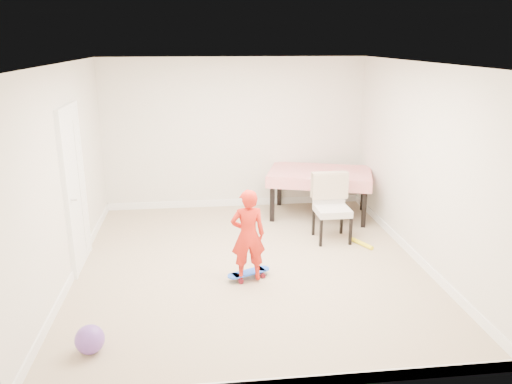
{
  "coord_description": "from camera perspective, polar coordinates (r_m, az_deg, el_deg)",
  "views": [
    {
      "loc": [
        -0.64,
        -6.02,
        2.87
      ],
      "look_at": [
        0.1,
        0.2,
        0.95
      ],
      "focal_mm": 35.0,
      "sensor_mm": 36.0,
      "label": 1
    }
  ],
  "objects": [
    {
      "name": "door",
      "position": [
        6.77,
        -20.01,
        0.17
      ],
      "size": [
        0.11,
        0.94,
        2.11
      ],
      "primitive_type": "cube",
      "color": "white",
      "rests_on": "ground"
    },
    {
      "name": "baseboard_front",
      "position": [
        4.56,
        2.93,
        -21.05
      ],
      "size": [
        4.5,
        0.02,
        0.12
      ],
      "primitive_type": "cube",
      "color": "white",
      "rests_on": "ground"
    },
    {
      "name": "wall_front",
      "position": [
        3.93,
        3.18,
        -6.57
      ],
      "size": [
        4.5,
        0.04,
        2.6
      ],
      "primitive_type": "cube",
      "color": "beige",
      "rests_on": "ground"
    },
    {
      "name": "baseboard_right",
      "position": [
        7.24,
        17.38,
        -6.62
      ],
      "size": [
        0.02,
        5.0,
        0.12
      ],
      "primitive_type": "cube",
      "color": "white",
      "rests_on": "ground"
    },
    {
      "name": "wall_back",
      "position": [
        8.67,
        -2.45,
        6.59
      ],
      "size": [
        4.5,
        0.04,
        2.6
      ],
      "primitive_type": "cube",
      "color": "beige",
      "rests_on": "ground"
    },
    {
      "name": "dining_chair",
      "position": [
        7.41,
        8.73,
        -1.85
      ],
      "size": [
        0.55,
        0.63,
        0.99
      ],
      "primitive_type": null,
      "rotation": [
        0.0,
        0.0,
        0.02
      ],
      "color": "beige",
      "rests_on": "ground"
    },
    {
      "name": "wall_left",
      "position": [
        6.42,
        -20.89,
        1.75
      ],
      "size": [
        0.04,
        5.0,
        2.6
      ],
      "primitive_type": "cube",
      "color": "beige",
      "rests_on": "ground"
    },
    {
      "name": "baseboard_back",
      "position": [
        8.99,
        -2.35,
        -1.2
      ],
      "size": [
        4.5,
        0.02,
        0.12
      ],
      "primitive_type": "cube",
      "color": "white",
      "rests_on": "ground"
    },
    {
      "name": "ground",
      "position": [
        6.7,
        -0.65,
        -8.32
      ],
      "size": [
        5.0,
        5.0,
        0.0
      ],
      "primitive_type": "plane",
      "color": "tan",
      "rests_on": "ground"
    },
    {
      "name": "ceiling",
      "position": [
        6.06,
        -0.74,
        14.29
      ],
      "size": [
        4.5,
        5.0,
        0.04
      ],
      "primitive_type": "cube",
      "color": "white",
      "rests_on": "wall_back"
    },
    {
      "name": "dining_table",
      "position": [
        8.46,
        7.25,
        -0.14
      ],
      "size": [
        1.9,
        1.49,
        0.78
      ],
      "primitive_type": null,
      "rotation": [
        0.0,
        0.0,
        -0.3
      ],
      "color": "red",
      "rests_on": "ground"
    },
    {
      "name": "baseboard_left",
      "position": [
        6.84,
        -19.88,
        -8.33
      ],
      "size": [
        0.02,
        5.0,
        0.12
      ],
      "primitive_type": "cube",
      "color": "white",
      "rests_on": "ground"
    },
    {
      "name": "wall_right",
      "position": [
        6.85,
        18.21,
        2.93
      ],
      "size": [
        0.04,
        5.0,
        2.6
      ],
      "primitive_type": "cube",
      "color": "beige",
      "rests_on": "ground"
    },
    {
      "name": "child",
      "position": [
        6.04,
        -0.92,
        -5.28
      ],
      "size": [
        0.43,
        0.29,
        1.15
      ],
      "primitive_type": "imported",
      "rotation": [
        0.0,
        0.0,
        3.19
      ],
      "color": "red",
      "rests_on": "ground"
    },
    {
      "name": "skateboard",
      "position": [
        6.34,
        -0.84,
        -9.45
      ],
      "size": [
        0.61,
        0.42,
        0.09
      ],
      "primitive_type": null,
      "rotation": [
        0.0,
        0.0,
        0.4
      ],
      "color": "blue",
      "rests_on": "ground"
    },
    {
      "name": "balloon",
      "position": [
        5.19,
        -18.47,
        -15.69
      ],
      "size": [
        0.28,
        0.28,
        0.28
      ],
      "primitive_type": "sphere",
      "color": "#6D44A4",
      "rests_on": "ground"
    },
    {
      "name": "foam_toy",
      "position": [
        7.44,
        12.04,
        -5.79
      ],
      "size": [
        0.23,
        0.39,
        0.06
      ],
      "primitive_type": "cylinder",
      "rotation": [
        1.57,
        0.0,
        0.46
      ],
      "color": "yellow",
      "rests_on": "ground"
    }
  ]
}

